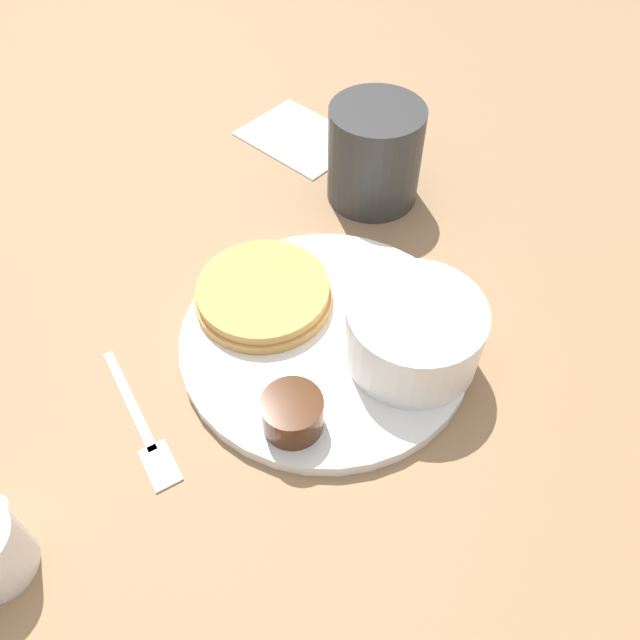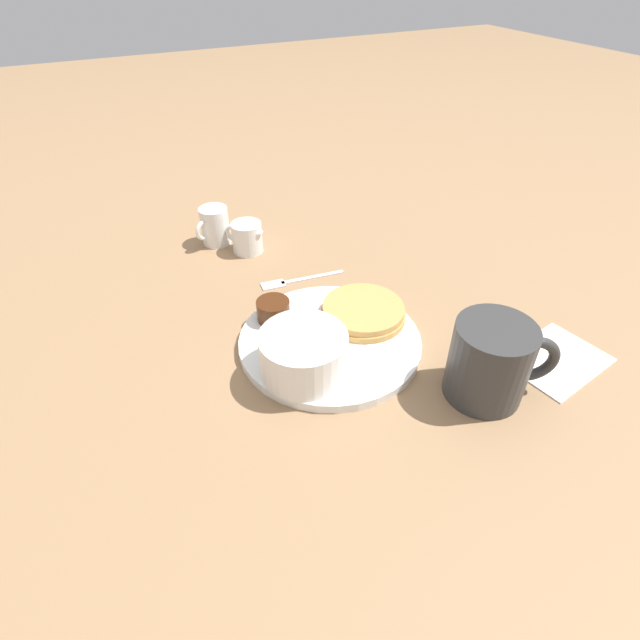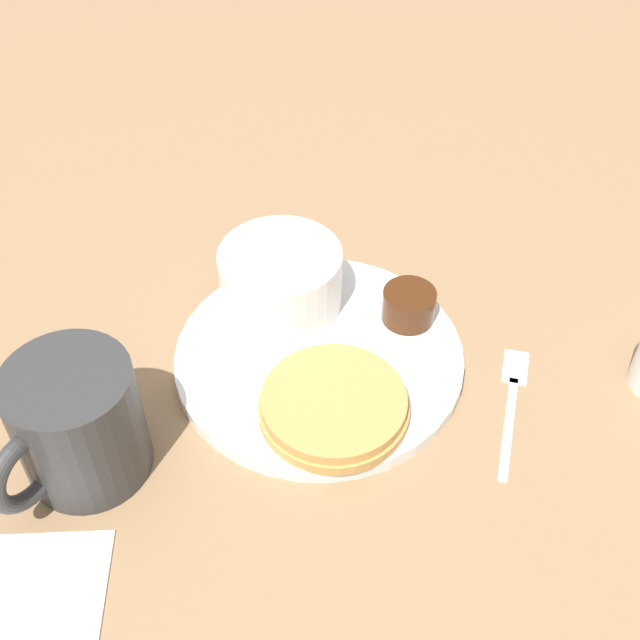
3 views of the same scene
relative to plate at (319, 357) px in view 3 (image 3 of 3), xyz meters
name	(u,v)px [view 3 (image 3 of 3)]	position (x,y,z in m)	size (l,w,h in m)	color
ground_plane	(319,362)	(0.00, 0.00, -0.01)	(4.00, 4.00, 0.00)	#93704C
plate	(319,357)	(0.00, 0.00, 0.00)	(0.23, 0.23, 0.01)	white
pancake_stack	(334,405)	(0.06, 0.02, 0.01)	(0.11, 0.11, 0.02)	tan
bowl	(281,276)	(-0.06, -0.04, 0.03)	(0.10, 0.10, 0.05)	white
syrup_cup	(409,305)	(-0.05, 0.07, 0.02)	(0.04, 0.04, 0.03)	#47230F
butter_ramekin	(288,273)	(-0.07, -0.04, 0.02)	(0.05, 0.05, 0.04)	white
coffee_mug	(76,425)	(0.12, -0.15, 0.04)	(0.12, 0.09, 0.10)	#333333
fork	(512,395)	(0.02, 0.16, 0.00)	(0.13, 0.03, 0.00)	silver
napkin	(28,620)	(0.24, -0.15, 0.00)	(0.14, 0.11, 0.00)	white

